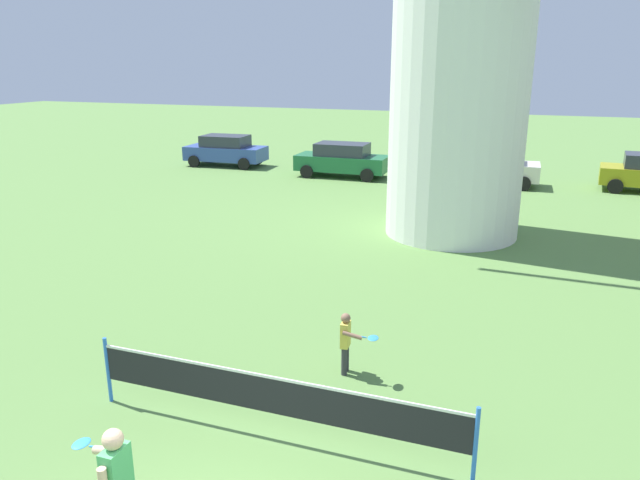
{
  "coord_description": "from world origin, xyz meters",
  "views": [
    {
      "loc": [
        2.87,
        -4.38,
        5.21
      ],
      "look_at": [
        -0.32,
        4.38,
        2.41
      ],
      "focal_mm": 33.59,
      "sensor_mm": 36.0,
      "label": 1
    }
  ],
  "objects_px": {
    "parked_car_green": "(342,159)",
    "player_far": "(347,340)",
    "tennis_net": "(271,395)",
    "parked_car_blue": "(226,150)",
    "parked_car_cream": "(493,167)"
  },
  "relations": [
    {
      "from": "tennis_net",
      "to": "parked_car_blue",
      "type": "xyz_separation_m",
      "value": [
        -11.83,
        20.37,
        0.12
      ]
    },
    {
      "from": "parked_car_blue",
      "to": "parked_car_green",
      "type": "height_order",
      "value": "same"
    },
    {
      "from": "parked_car_blue",
      "to": "parked_car_cream",
      "type": "bearing_deg",
      "value": -1.87
    },
    {
      "from": "player_far",
      "to": "parked_car_cream",
      "type": "relative_size",
      "value": 0.28
    },
    {
      "from": "tennis_net",
      "to": "player_far",
      "type": "relative_size",
      "value": 5.11
    },
    {
      "from": "player_far",
      "to": "parked_car_green",
      "type": "relative_size",
      "value": 0.26
    },
    {
      "from": "player_far",
      "to": "tennis_net",
      "type": "bearing_deg",
      "value": -101.69
    },
    {
      "from": "parked_car_cream",
      "to": "player_far",
      "type": "bearing_deg",
      "value": -93.17
    },
    {
      "from": "player_far",
      "to": "parked_car_green",
      "type": "height_order",
      "value": "parked_car_green"
    },
    {
      "from": "tennis_net",
      "to": "player_far",
      "type": "height_order",
      "value": "player_far"
    },
    {
      "from": "parked_car_cream",
      "to": "tennis_net",
      "type": "bearing_deg",
      "value": -94.09
    },
    {
      "from": "parked_car_green",
      "to": "player_far",
      "type": "bearing_deg",
      "value": -71.76
    },
    {
      "from": "parked_car_green",
      "to": "parked_car_cream",
      "type": "xyz_separation_m",
      "value": [
        6.72,
        0.39,
        -0.0
      ]
    },
    {
      "from": "player_far",
      "to": "parked_car_blue",
      "type": "relative_size",
      "value": 0.27
    },
    {
      "from": "player_far",
      "to": "parked_car_green",
      "type": "xyz_separation_m",
      "value": [
        -5.74,
        17.41,
        0.18
      ]
    }
  ]
}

